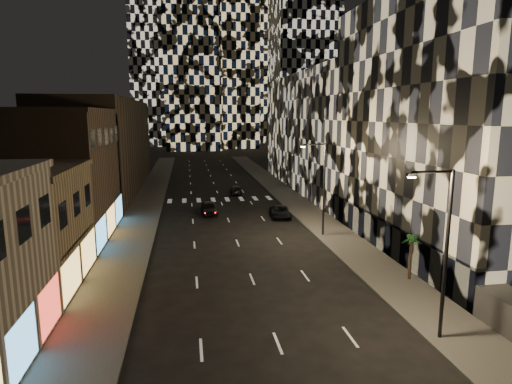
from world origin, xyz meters
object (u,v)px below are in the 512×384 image
object	(u,v)px
car_dark_midlane	(209,208)
car_dark_oncoming	(236,190)
streetlight_near	(443,243)
streetlight_far	(322,183)
palm_tree	(412,243)
car_dark_rightlane	(280,212)

from	to	relation	value
car_dark_midlane	car_dark_oncoming	world-z (taller)	car_dark_midlane
streetlight_near	streetlight_far	size ratio (longest dim) A/B	1.00
car_dark_oncoming	palm_tree	world-z (taller)	palm_tree
streetlight_far	car_dark_oncoming	size ratio (longest dim) A/B	2.11
car_dark_midlane	car_dark_rightlane	world-z (taller)	car_dark_midlane
car_dark_oncoming	palm_tree	size ratio (longest dim) A/B	1.30
car_dark_midlane	palm_tree	bearing A→B (deg)	-63.08
car_dark_midlane	palm_tree	size ratio (longest dim) A/B	1.39
car_dark_rightlane	palm_tree	distance (m)	21.13
car_dark_midlane	palm_tree	xyz separation A→B (m)	(13.15, -23.25, 2.08)
car_dark_rightlane	palm_tree	world-z (taller)	palm_tree
streetlight_far	palm_tree	bearing A→B (deg)	-77.02
palm_tree	streetlight_far	bearing A→B (deg)	102.98
car_dark_rightlane	palm_tree	bearing A→B (deg)	-71.15
streetlight_near	streetlight_far	world-z (taller)	same
car_dark_midlane	car_dark_oncoming	xyz separation A→B (m)	(4.75, 12.81, -0.16)
streetlight_near	palm_tree	xyz separation A→B (m)	(2.80, 7.86, -2.49)
streetlight_far	car_dark_oncoming	distance (m)	25.02
streetlight_near	palm_tree	world-z (taller)	streetlight_near
car_dark_rightlane	streetlight_near	bearing A→B (deg)	-80.49
car_dark_rightlane	car_dark_midlane	bearing A→B (deg)	165.68
car_dark_midlane	palm_tree	world-z (taller)	palm_tree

